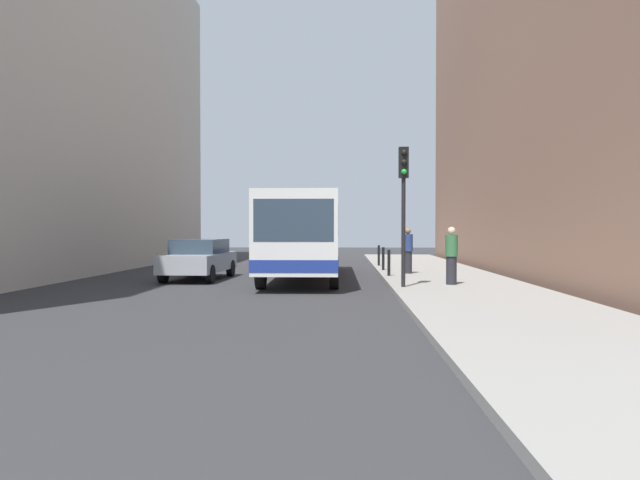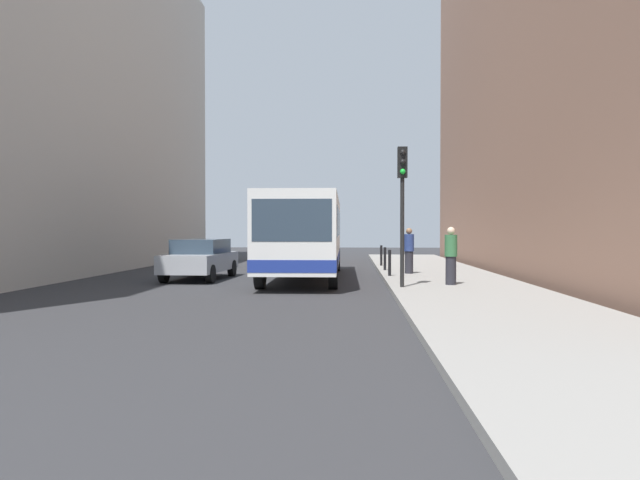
{
  "view_description": "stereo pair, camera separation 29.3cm",
  "coord_description": "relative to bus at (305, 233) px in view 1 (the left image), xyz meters",
  "views": [
    {
      "loc": [
        1.79,
        -19.32,
        1.83
      ],
      "look_at": [
        0.99,
        0.32,
        1.48
      ],
      "focal_mm": 32.49,
      "sensor_mm": 36.0,
      "label": 1
    },
    {
      "loc": [
        2.08,
        -19.31,
        1.83
      ],
      "look_at": [
        0.99,
        0.32,
        1.48
      ],
      "focal_mm": 32.49,
      "sensor_mm": 36.0,
      "label": 2
    }
  ],
  "objects": [
    {
      "name": "building_left",
      "position": [
        -11.82,
        1.57,
        6.81
      ],
      "size": [
        7.0,
        32.0,
        17.07
      ],
      "primitive_type": "cube",
      "color": "#BCB7AD",
      "rests_on": "ground"
    },
    {
      "name": "bollard_near",
      "position": [
        3.13,
        -0.59,
        -1.1
      ],
      "size": [
        0.11,
        0.11,
        0.95
      ],
      "primitive_type": "cylinder",
      "color": "black",
      "rests_on": "sidewalk"
    },
    {
      "name": "pedestrian_mid_sidewalk",
      "position": [
        3.94,
        0.59,
        -0.7
      ],
      "size": [
        0.38,
        0.38,
        1.75
      ],
      "rotation": [
        0.0,
        0.0,
        2.61
      ],
      "color": "#26262D",
      "rests_on": "sidewalk"
    },
    {
      "name": "bus",
      "position": [
        0.0,
        0.0,
        0.0
      ],
      "size": [
        2.65,
        11.05,
        3.0
      ],
      "rotation": [
        0.0,
        0.0,
        3.15
      ],
      "color": "white",
      "rests_on": "ground"
    },
    {
      "name": "building_right",
      "position": [
        11.18,
        1.57,
        7.14
      ],
      "size": [
        7.0,
        32.0,
        17.73
      ],
      "primitive_type": "cube",
      "color": "#936B56",
      "rests_on": "ground"
    },
    {
      "name": "bollard_mid",
      "position": [
        3.13,
        2.42,
        -1.1
      ],
      "size": [
        0.11,
        0.11,
        0.95
      ],
      "primitive_type": "cylinder",
      "color": "black",
      "rests_on": "sidewalk"
    },
    {
      "name": "car_beside_bus",
      "position": [
        -3.83,
        -0.68,
        -0.94
      ],
      "size": [
        2.0,
        4.47,
        1.48
      ],
      "rotation": [
        0.0,
        0.0,
        3.1
      ],
      "color": "#A5A8AD",
      "rests_on": "ground"
    },
    {
      "name": "ground_plane",
      "position": [
        -0.32,
        -2.43,
        -1.73
      ],
      "size": [
        80.0,
        80.0,
        0.0
      ],
      "primitive_type": "plane",
      "color": "#2D2D30"
    },
    {
      "name": "traffic_light",
      "position": [
        3.23,
        -4.71,
        1.28
      ],
      "size": [
        0.28,
        0.33,
        4.1
      ],
      "color": "black",
      "rests_on": "sidewalk"
    },
    {
      "name": "sidewalk",
      "position": [
        5.08,
        -2.43,
        -1.65
      ],
      "size": [
        4.4,
        40.0,
        0.15
      ],
      "primitive_type": "cube",
      "color": "gray",
      "rests_on": "ground"
    },
    {
      "name": "bollard_far",
      "position": [
        3.13,
        5.43,
        -1.1
      ],
      "size": [
        0.11,
        0.11,
        0.95
      ],
      "primitive_type": "cylinder",
      "color": "black",
      "rests_on": "sidewalk"
    },
    {
      "name": "pedestrian_near_signal",
      "position": [
        4.78,
        -3.88,
        -0.69
      ],
      "size": [
        0.38,
        0.38,
        1.77
      ],
      "rotation": [
        0.0,
        0.0,
        1.73
      ],
      "color": "#26262D",
      "rests_on": "sidewalk"
    }
  ]
}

